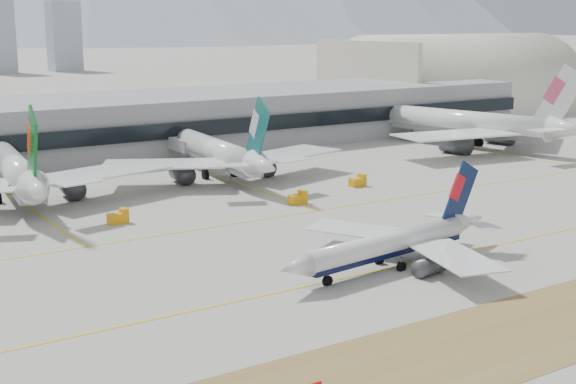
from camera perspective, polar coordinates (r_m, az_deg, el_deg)
ground at (r=119.12m, az=4.38°, el=-5.11°), size 3000.00×3000.00×0.00m
taxiing_airliner at (r=117.65m, az=7.54°, el=-3.68°), size 42.03×36.30×14.13m
widebody_eva at (r=165.77m, az=-18.70°, el=1.24°), size 60.21×59.29×21.60m
widebody_cathay at (r=181.56m, az=-4.78°, el=2.66°), size 57.40×56.51×20.58m
widebody_china_air at (r=229.64m, az=13.17°, el=4.65°), size 67.25×66.96×24.60m
terminal at (r=218.11m, az=-14.31°, el=4.46°), size 280.00×43.10×15.00m
hangar at (r=319.55m, az=11.73°, el=5.59°), size 91.00×60.00×60.00m
gse_b at (r=144.82m, az=-11.95°, el=-1.79°), size 3.55×2.00×2.60m
gse_c at (r=173.81m, az=5.01°, el=0.75°), size 3.55×2.00×2.60m
gse_extra at (r=156.65m, az=0.74°, el=-0.47°), size 3.55×2.00×2.60m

